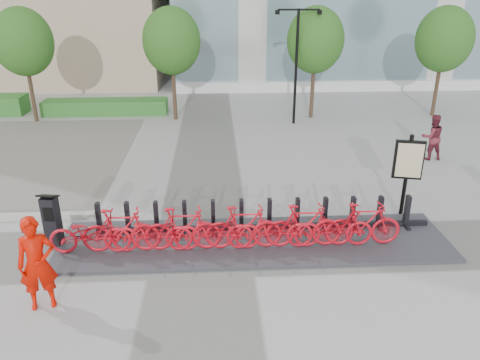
{
  "coord_description": "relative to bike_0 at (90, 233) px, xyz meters",
  "views": [
    {
      "loc": [
        0.39,
        -9.8,
        5.96
      ],
      "look_at": [
        1.0,
        1.5,
        1.2
      ],
      "focal_mm": 35.0,
      "sensor_mm": 36.0,
      "label": 1
    }
  ],
  "objects": [
    {
      "name": "ground",
      "position": [
        2.6,
        0.05,
        -0.58
      ],
      "size": [
        120.0,
        120.0,
        0.0
      ],
      "primitive_type": "plane",
      "color": "#A5A5A5"
    },
    {
      "name": "hedge_b",
      "position": [
        -2.4,
        13.25,
        -0.23
      ],
      "size": [
        6.0,
        1.2,
        0.7
      ],
      "primitive_type": "cube",
      "color": "#336D31",
      "rests_on": "ground"
    },
    {
      "name": "tree_0",
      "position": [
        -5.4,
        12.05,
        3.01
      ],
      "size": [
        2.6,
        2.6,
        5.1
      ],
      "color": "brown",
      "rests_on": "ground"
    },
    {
      "name": "tree_1",
      "position": [
        1.1,
        12.05,
        3.01
      ],
      "size": [
        2.6,
        2.6,
        5.1
      ],
      "color": "brown",
      "rests_on": "ground"
    },
    {
      "name": "tree_2",
      "position": [
        7.6,
        12.05,
        3.01
      ],
      "size": [
        2.6,
        2.6,
        5.1
      ],
      "color": "brown",
      "rests_on": "ground"
    },
    {
      "name": "tree_3",
      "position": [
        13.6,
        12.05,
        3.01
      ],
      "size": [
        2.6,
        2.6,
        5.1
      ],
      "color": "brown",
      "rests_on": "ground"
    },
    {
      "name": "streetlamp",
      "position": [
        6.6,
        11.05,
        2.56
      ],
      "size": [
        2.0,
        0.2,
        5.0
      ],
      "color": "black",
      "rests_on": "ground"
    },
    {
      "name": "dock_pad",
      "position": [
        3.9,
        0.35,
        -0.54
      ],
      "size": [
        9.6,
        2.4,
        0.08
      ],
      "primitive_type": "cube",
      "color": "#383940",
      "rests_on": "ground"
    },
    {
      "name": "dock_rail_posts",
      "position": [
        3.96,
        0.82,
        -0.07
      ],
      "size": [
        8.02,
        0.5,
        0.85
      ],
      "primitive_type": null,
      "color": "black",
      "rests_on": "dock_pad"
    },
    {
      "name": "bike_0",
      "position": [
        0.0,
        0.0,
        0.0
      ],
      "size": [
        1.9,
        0.66,
        1.0
      ],
      "primitive_type": "imported",
      "rotation": [
        0.0,
        0.0,
        1.57
      ],
      "color": "red",
      "rests_on": "dock_pad"
    },
    {
      "name": "bike_1",
      "position": [
        0.72,
        0.0,
        0.05
      ],
      "size": [
        1.84,
        0.52,
        1.11
      ],
      "primitive_type": "imported",
      "rotation": [
        0.0,
        0.0,
        1.57
      ],
      "color": "red",
      "rests_on": "dock_pad"
    },
    {
      "name": "bike_2",
      "position": [
        1.44,
        0.0,
        0.0
      ],
      "size": [
        1.9,
        0.66,
        1.0
      ],
      "primitive_type": "imported",
      "rotation": [
        0.0,
        0.0,
        1.57
      ],
      "color": "red",
      "rests_on": "dock_pad"
    },
    {
      "name": "bike_3",
      "position": [
        2.16,
        0.0,
        0.05
      ],
      "size": [
        1.84,
        0.52,
        1.11
      ],
      "primitive_type": "imported",
      "rotation": [
        0.0,
        0.0,
        1.57
      ],
      "color": "red",
      "rests_on": "dock_pad"
    },
    {
      "name": "bike_4",
      "position": [
        2.88,
        0.0,
        0.0
      ],
      "size": [
        1.9,
        0.66,
        1.0
      ],
      "primitive_type": "imported",
      "rotation": [
        0.0,
        0.0,
        1.57
      ],
      "color": "red",
      "rests_on": "dock_pad"
    },
    {
      "name": "bike_5",
      "position": [
        3.6,
        0.0,
        0.05
      ],
      "size": [
        1.84,
        0.52,
        1.11
      ],
      "primitive_type": "imported",
      "rotation": [
        0.0,
        0.0,
        1.57
      ],
      "color": "red",
      "rests_on": "dock_pad"
    },
    {
      "name": "bike_6",
      "position": [
        4.32,
        0.0,
        0.0
      ],
      "size": [
        1.9,
        0.66,
        1.0
      ],
      "primitive_type": "imported",
      "rotation": [
        0.0,
        0.0,
        1.57
      ],
      "color": "red",
      "rests_on": "dock_pad"
    },
    {
      "name": "bike_7",
      "position": [
        5.04,
        0.0,
        0.05
      ],
      "size": [
        1.84,
        0.52,
        1.11
      ],
      "primitive_type": "imported",
      "rotation": [
        0.0,
        0.0,
        1.57
      ],
      "color": "red",
      "rests_on": "dock_pad"
    },
    {
      "name": "bike_8",
      "position": [
        5.76,
        0.0,
        0.0
      ],
      "size": [
        1.9,
        0.66,
        1.0
      ],
      "primitive_type": "imported",
      "rotation": [
        0.0,
        0.0,
        1.57
      ],
      "color": "red",
      "rests_on": "dock_pad"
    },
    {
      "name": "bike_9",
      "position": [
        6.48,
        0.0,
        0.05
      ],
      "size": [
        1.84,
        0.52,
        1.11
      ],
      "primitive_type": "imported",
      "rotation": [
        0.0,
        0.0,
        1.57
      ],
      "color": "red",
      "rests_on": "dock_pad"
    },
    {
      "name": "kiosk",
      "position": [
        -0.99,
        0.46,
        0.15
      ],
      "size": [
        0.47,
        0.41,
        1.36
      ],
      "rotation": [
        0.0,
        0.0,
        -0.16
      ],
      "color": "black",
      "rests_on": "dock_pad"
    },
    {
      "name": "worker_red",
      "position": [
        -0.51,
        -1.88,
        0.4
      ],
      "size": [
        0.82,
        0.65,
        1.96
      ],
      "primitive_type": "imported",
      "rotation": [
        0.0,
        0.0,
        0.28
      ],
      "color": "#CD0E00",
      "rests_on": "ground"
    },
    {
      "name": "pedestrian",
      "position": [
        10.82,
        6.04,
        0.26
      ],
      "size": [
        0.83,
        0.65,
        1.67
      ],
      "primitive_type": "imported",
      "rotation": [
        0.0,
        0.0,
        3.17
      ],
      "color": "maroon",
      "rests_on": "ground"
    },
    {
      "name": "map_sign",
      "position": [
        8.08,
        1.61,
        0.97
      ],
      "size": [
        0.77,
        0.29,
        2.34
      ],
      "rotation": [
        0.0,
        0.0,
        -0.24
      ],
      "color": "black",
      "rests_on": "ground"
    }
  ]
}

